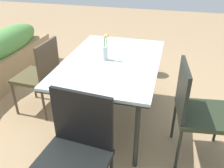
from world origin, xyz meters
name	(u,v)px	position (x,y,z in m)	size (l,w,h in m)	color
ground_plane	(109,124)	(0.00, 0.00, 0.00)	(12.00, 12.00, 0.00)	#9E7F5B
dining_table	(112,65)	(0.10, -0.01, 0.71)	(1.42, 0.96, 0.76)	#B2C6C1
chair_near_left	(196,108)	(-0.23, -0.86, 0.54)	(0.52, 0.52, 0.94)	#242D1C
chair_end_left	(74,151)	(-0.98, -0.02, 0.53)	(0.53, 0.53, 0.93)	black
chair_far_side	(40,73)	(0.10, 0.84, 0.51)	(0.46, 0.46, 0.89)	#4E4529
flower_vase	(105,50)	(0.09, 0.05, 0.87)	(0.06, 0.06, 0.27)	silver
potted_plant	(150,61)	(1.39, -0.30, 0.22)	(0.24, 0.24, 0.42)	slate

